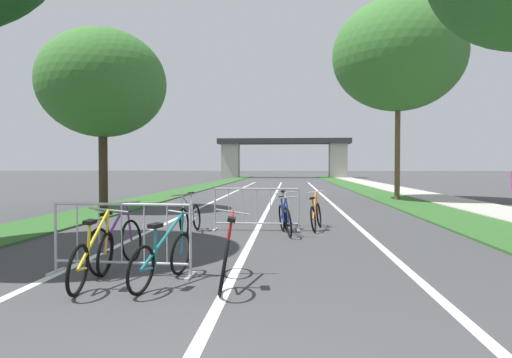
{
  "coord_description": "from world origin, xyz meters",
  "views": [
    {
      "loc": [
        0.81,
        -2.12,
        1.58
      ],
      "look_at": [
        -0.98,
        21.58,
        0.9
      ],
      "focal_mm": 31.3,
      "sensor_mm": 36.0,
      "label": 1
    }
  ],
  "objects_px": {
    "tree_right_pine_near": "(398,55)",
    "crowd_barrier_nearest": "(122,240)",
    "tree_left_cypress_far": "(102,84)",
    "bicycle_red_4": "(226,256)",
    "bicycle_purple_2": "(117,243)",
    "crowd_barrier_second": "(256,210)",
    "bicycle_silver_0": "(286,214)",
    "bicycle_blue_7": "(285,219)",
    "bicycle_teal_3": "(163,258)",
    "bicycle_orange_5": "(316,215)",
    "bicycle_white_1": "(190,217)",
    "bicycle_yellow_6": "(93,258)"
  },
  "relations": [
    {
      "from": "tree_right_pine_near",
      "to": "bicycle_red_4",
      "type": "height_order",
      "value": "tree_right_pine_near"
    },
    {
      "from": "bicycle_red_4",
      "to": "bicycle_orange_5",
      "type": "height_order",
      "value": "bicycle_red_4"
    },
    {
      "from": "bicycle_silver_0",
      "to": "bicycle_teal_3",
      "type": "bearing_deg",
      "value": -103.74
    },
    {
      "from": "bicycle_red_4",
      "to": "tree_left_cypress_far",
      "type": "bearing_deg",
      "value": 114.51
    },
    {
      "from": "bicycle_teal_3",
      "to": "bicycle_orange_5",
      "type": "bearing_deg",
      "value": 79.33
    },
    {
      "from": "bicycle_teal_3",
      "to": "bicycle_yellow_6",
      "type": "distance_m",
      "value": 0.92
    },
    {
      "from": "bicycle_silver_0",
      "to": "bicycle_white_1",
      "type": "xyz_separation_m",
      "value": [
        -2.26,
        -0.97,
        -0.01
      ]
    },
    {
      "from": "crowd_barrier_nearest",
      "to": "bicycle_red_4",
      "type": "relative_size",
      "value": 1.2
    },
    {
      "from": "bicycle_white_1",
      "to": "bicycle_blue_7",
      "type": "bearing_deg",
      "value": -178.42
    },
    {
      "from": "bicycle_teal_3",
      "to": "tree_right_pine_near",
      "type": "bearing_deg",
      "value": 79.06
    },
    {
      "from": "tree_right_pine_near",
      "to": "crowd_barrier_nearest",
      "type": "bearing_deg",
      "value": -116.76
    },
    {
      "from": "bicycle_silver_0",
      "to": "bicycle_red_4",
      "type": "bearing_deg",
      "value": -95.62
    },
    {
      "from": "tree_right_pine_near",
      "to": "bicycle_blue_7",
      "type": "xyz_separation_m",
      "value": [
        -5.04,
        -10.56,
        -6.27
      ]
    },
    {
      "from": "bicycle_purple_2",
      "to": "bicycle_yellow_6",
      "type": "bearing_deg",
      "value": -79.57
    },
    {
      "from": "bicycle_yellow_6",
      "to": "bicycle_blue_7",
      "type": "xyz_separation_m",
      "value": [
        2.49,
        4.65,
        0.0
      ]
    },
    {
      "from": "tree_left_cypress_far",
      "to": "tree_right_pine_near",
      "type": "height_order",
      "value": "tree_right_pine_near"
    },
    {
      "from": "crowd_barrier_second",
      "to": "bicycle_blue_7",
      "type": "height_order",
      "value": "crowd_barrier_second"
    },
    {
      "from": "bicycle_silver_0",
      "to": "tree_right_pine_near",
      "type": "bearing_deg",
      "value": 64.57
    },
    {
      "from": "tree_right_pine_near",
      "to": "crowd_barrier_second",
      "type": "height_order",
      "value": "tree_right_pine_near"
    },
    {
      "from": "bicycle_purple_2",
      "to": "bicycle_blue_7",
      "type": "distance_m",
      "value": 4.46
    },
    {
      "from": "bicycle_purple_2",
      "to": "bicycle_blue_7",
      "type": "relative_size",
      "value": 1.03
    },
    {
      "from": "bicycle_red_4",
      "to": "bicycle_white_1",
      "type": "bearing_deg",
      "value": 101.94
    },
    {
      "from": "crowd_barrier_nearest",
      "to": "crowd_barrier_second",
      "type": "bearing_deg",
      "value": 70.46
    },
    {
      "from": "tree_left_cypress_far",
      "to": "crowd_barrier_nearest",
      "type": "height_order",
      "value": "tree_left_cypress_far"
    },
    {
      "from": "bicycle_purple_2",
      "to": "bicycle_orange_5",
      "type": "bearing_deg",
      "value": 60.12
    },
    {
      "from": "bicycle_silver_0",
      "to": "bicycle_red_4",
      "type": "distance_m",
      "value": 5.52
    },
    {
      "from": "bicycle_white_1",
      "to": "bicycle_purple_2",
      "type": "xyz_separation_m",
      "value": [
        -0.32,
        -3.72,
        0.03
      ]
    },
    {
      "from": "tree_left_cypress_far",
      "to": "crowd_barrier_nearest",
      "type": "distance_m",
      "value": 11.23
    },
    {
      "from": "crowd_barrier_second",
      "to": "bicycle_yellow_6",
      "type": "height_order",
      "value": "crowd_barrier_second"
    },
    {
      "from": "bicycle_white_1",
      "to": "bicycle_orange_5",
      "type": "distance_m",
      "value": 3.12
    },
    {
      "from": "tree_left_cypress_far",
      "to": "bicycle_purple_2",
      "type": "height_order",
      "value": "tree_left_cypress_far"
    },
    {
      "from": "tree_left_cypress_far",
      "to": "bicycle_silver_0",
      "type": "height_order",
      "value": "tree_left_cypress_far"
    },
    {
      "from": "tree_left_cypress_far",
      "to": "bicycle_orange_5",
      "type": "distance_m",
      "value": 9.71
    },
    {
      "from": "bicycle_yellow_6",
      "to": "bicycle_purple_2",
      "type": "bearing_deg",
      "value": 89.7
    },
    {
      "from": "bicycle_orange_5",
      "to": "crowd_barrier_nearest",
      "type": "bearing_deg",
      "value": -111.0
    },
    {
      "from": "crowd_barrier_second",
      "to": "bicycle_red_4",
      "type": "distance_m",
      "value": 4.97
    },
    {
      "from": "bicycle_purple_2",
      "to": "tree_left_cypress_far",
      "type": "bearing_deg",
      "value": 120.56
    },
    {
      "from": "tree_left_cypress_far",
      "to": "crowd_barrier_second",
      "type": "distance_m",
      "value": 8.76
    },
    {
      "from": "bicycle_red_4",
      "to": "bicycle_teal_3",
      "type": "bearing_deg",
      "value": 179.55
    },
    {
      "from": "crowd_barrier_second",
      "to": "bicycle_orange_5",
      "type": "bearing_deg",
      "value": 13.88
    },
    {
      "from": "crowd_barrier_second",
      "to": "crowd_barrier_nearest",
      "type": "bearing_deg",
      "value": -109.54
    },
    {
      "from": "bicycle_white_1",
      "to": "bicycle_blue_7",
      "type": "relative_size",
      "value": 1.02
    },
    {
      "from": "tree_left_cypress_far",
      "to": "bicycle_yellow_6",
      "type": "distance_m",
      "value": 11.74
    },
    {
      "from": "tree_right_pine_near",
      "to": "bicycle_silver_0",
      "type": "relative_size",
      "value": 5.67
    },
    {
      "from": "crowd_barrier_nearest",
      "to": "bicycle_yellow_6",
      "type": "height_order",
      "value": "crowd_barrier_nearest"
    },
    {
      "from": "bicycle_red_4",
      "to": "bicycle_purple_2",
      "type": "bearing_deg",
      "value": 150.51
    },
    {
      "from": "tree_left_cypress_far",
      "to": "bicycle_orange_5",
      "type": "relative_size",
      "value": 4.0
    },
    {
      "from": "crowd_barrier_nearest",
      "to": "bicycle_blue_7",
      "type": "bearing_deg",
      "value": 60.13
    },
    {
      "from": "crowd_barrier_second",
      "to": "bicycle_white_1",
      "type": "height_order",
      "value": "crowd_barrier_second"
    },
    {
      "from": "bicycle_teal_3",
      "to": "bicycle_red_4",
      "type": "bearing_deg",
      "value": 18.75
    }
  ]
}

